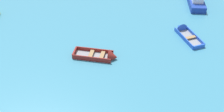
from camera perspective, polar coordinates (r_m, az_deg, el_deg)
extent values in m
cube|color=gray|center=(29.42, 14.92, 3.41)|extent=(2.62, 3.49, 0.10)
cube|color=blue|center=(29.03, 13.92, 3.44)|extent=(1.72, 3.09, 0.40)
cube|color=blue|center=(29.66, 15.99, 3.86)|extent=(1.72, 3.09, 0.40)
cube|color=blue|center=(28.21, 16.77, 1.75)|extent=(1.14, 0.70, 0.40)
cone|color=blue|center=(30.58, 13.23, 5.51)|extent=(1.43, 1.27, 1.20)
cube|color=#937047|center=(29.18, 15.17, 3.59)|extent=(1.16, 0.85, 0.03)
cube|color=navy|center=(35.86, 16.14, 10.32)|extent=(2.10, 4.86, 0.71)
cube|color=gray|center=(26.15, -3.71, -0.03)|extent=(3.35, 1.29, 0.11)
cube|color=maroon|center=(26.54, -3.40, 1.09)|extent=(3.47, 0.17, 0.46)
cube|color=maroon|center=(25.56, -4.07, -0.60)|extent=(3.47, 0.17, 0.46)
cube|color=maroon|center=(26.47, -7.37, 0.69)|extent=(0.16, 1.26, 0.46)
cone|color=maroon|center=(25.71, 0.18, -0.15)|extent=(0.83, 1.25, 1.23)
cube|color=#937047|center=(26.03, -4.12, 0.47)|extent=(0.39, 1.15, 0.03)
cube|color=#937047|center=(25.83, -1.95, 0.22)|extent=(0.39, 1.15, 0.03)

